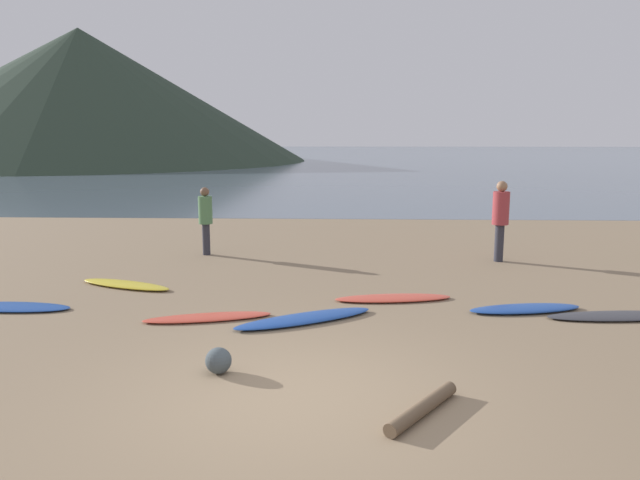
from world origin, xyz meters
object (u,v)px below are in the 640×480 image
Objects in this scene: surfboard_0 at (10,307)px; surfboard_2 at (208,317)px; surfboard_5 at (525,309)px; surfboard_3 at (304,318)px; surfboard_1 at (126,284)px; person_2 at (205,215)px; beach_rock_near at (218,361)px; surfboard_6 at (619,316)px; surfboard_4 at (393,298)px; person_0 at (501,214)px; driftwood_log at (422,408)px.

surfboard_0 is 3.45m from surfboard_2.
surfboard_2 is 5.16m from surfboard_5.
surfboard_3 reaches higher than surfboard_2.
surfboard_1 is 3.36m from person_2.
person_2 is 5.01× the size of beach_rock_near.
person_2 reaches higher than surfboard_6.
surfboard_1 is at bearing 163.72° from surfboard_4.
surfboard_1 is at bearing 122.36° from beach_rock_near.
surfboard_0 is at bearing 147.08° from beach_rock_near.
surfboard_5 is 7.74m from person_2.
surfboard_5 is at bearing 31.80° from beach_rock_near.
surfboard_3 is (3.54, -2.03, 0.00)m from surfboard_1.
surfboard_4 is 4.16m from beach_rock_near.
surfboard_1 is 1.23× the size of person_2.
person_0 reaches higher than person_2.
surfboard_0 is 1.01× the size of surfboard_4.
surfboard_3 is 1.44× the size of person_2.
surfboard_1 is at bearing 121.31° from surfboard_2.
surfboard_0 is 5.25m from person_2.
surfboard_2 is 1.24× the size of person_2.
surfboard_3 is at bearing -152.87° from person_0.
beach_rock_near reaches higher than surfboard_3.
surfboard_0 is at bearing 145.02° from surfboard_3.
surfboard_5 is 4.40m from driftwood_log.
beach_rock_near is at bearing -147.96° from person_0.
person_0 reaches higher than beach_rock_near.
surfboard_0 is at bearing -111.42° from surfboard_1.
driftwood_log reaches higher than surfboard_0.
surfboard_2 is at bearing -165.42° from surfboard_4.
surfboard_0 is 8.54m from surfboard_5.
person_0 is at bearing 43.86° from surfboard_4.
surfboard_0 is 9.93m from surfboard_6.
surfboard_1 is 0.86× the size of surfboard_3.
surfboard_5 is 1.04× the size of person_0.
surfboard_5 is 0.81× the size of surfboard_6.
surfboard_3 is at bearing 129.66° from person_2.
surfboard_0 is 1.13× the size of person_0.
surfboard_3 is 5.86m from person_2.
person_2 is (2.27, 4.64, 0.92)m from surfboard_0.
person_2 reaches higher than surfboard_3.
surfboard_6 is (1.39, -0.31, -0.01)m from surfboard_5.
surfboard_4 is at bearing 160.00° from surfboard_6.
driftwood_log is (-0.05, -4.43, 0.04)m from surfboard_4.
surfboard_5 reaches higher than surfboard_4.
driftwood_log is at bearing -140.75° from surfboard_6.
person_2 is at bearing 116.34° from driftwood_log.
surfboard_6 is at bearing 160.26° from person_2.
surfboard_2 is 0.98× the size of surfboard_4.
driftwood_log is at bearing -94.82° from surfboard_3.
surfboard_5 is at bearing 60.52° from driftwood_log.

